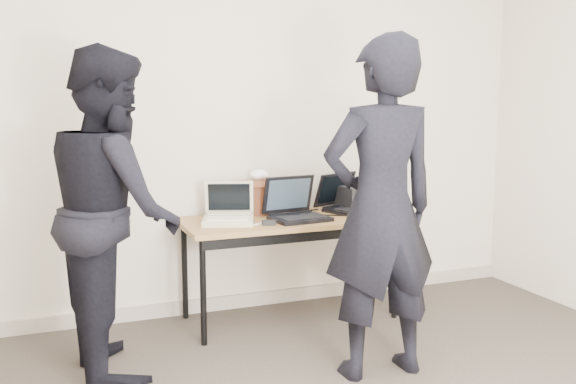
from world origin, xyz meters
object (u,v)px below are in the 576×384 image
desk (291,227)px  laptop_beige (228,215)px  leather_satchel (255,197)px  person_observer (114,211)px  laptop_center (296,210)px  equipment_box (359,197)px  person_typist (381,209)px  laptop_right (346,202)px

desk → laptop_beige: laptop_beige is taller
leather_satchel → person_observer: 1.21m
leather_satchel → laptop_center: bearing=-46.9°
desk → person_observer: size_ratio=0.82×
equipment_box → laptop_beige: bearing=-170.7°
person_observer → person_typist: bearing=-118.5°
laptop_right → person_typist: (-0.37, -1.16, 0.16)m
desk → person_observer: person_observer is taller
laptop_beige → leather_satchel: bearing=57.9°
laptop_right → laptop_beige: bearing=166.2°
laptop_beige → leather_satchel: (0.26, 0.21, 0.07)m
desk → person_typist: bearing=-82.8°
laptop_beige → laptop_center: bearing=12.9°
laptop_beige → laptop_center: (0.47, -0.05, 0.01)m
laptop_center → person_observer: bearing=-170.8°
laptop_center → person_typist: (0.11, -0.98, 0.16)m
equipment_box → person_typist: bearing=-112.4°
laptop_right → person_observer: person_observer is taller
desk → person_observer: bearing=-163.1°
laptop_center → leather_satchel: (-0.20, 0.26, 0.06)m
leather_satchel → person_typist: size_ratio=0.20×
laptop_right → equipment_box: laptop_right is taller
desk → laptop_beige: bearing=177.7°
leather_satchel → person_observer: bearing=-145.0°
person_observer → laptop_beige: bearing=-66.7°
laptop_right → leather_satchel: laptop_right is taller
desk → equipment_box: bearing=16.7°
desk → equipment_box: size_ratio=5.08×
person_typist → laptop_beige: bearing=-60.6°
laptop_right → leather_satchel: bearing=151.5°
desk → person_typist: 1.06m
desk → leather_satchel: size_ratio=4.02×
equipment_box → leather_satchel: bearing=177.5°
leather_satchel → person_observer: person_observer is taller
laptop_beige → equipment_box: laptop_beige is taller
desk → laptop_right: (0.50, 0.15, 0.12)m
person_observer → leather_satchel: bearing=-63.2°
laptop_right → person_typist: size_ratio=0.25×
equipment_box → laptop_center: bearing=-159.7°
person_typist → laptop_center: bearing=-83.5°
laptop_right → person_observer: (-1.72, -0.52, 0.14)m
person_typist → person_observer: (-1.36, 0.64, -0.03)m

